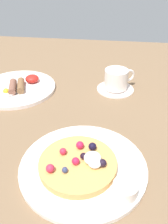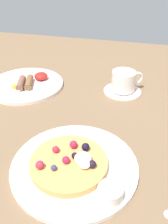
# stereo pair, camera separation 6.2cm
# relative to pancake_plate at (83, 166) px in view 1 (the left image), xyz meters

# --- Properties ---
(ground_plane) EXTENTS (1.74, 1.50, 0.03)m
(ground_plane) POSITION_rel_pancake_plate_xyz_m (-0.08, 0.16, -0.02)
(ground_plane) COLOR brown
(pancake_plate) EXTENTS (0.28, 0.28, 0.01)m
(pancake_plate) POSITION_rel_pancake_plate_xyz_m (0.00, 0.00, 0.00)
(pancake_plate) COLOR white
(pancake_plate) RESTS_ON ground_plane
(pancake_with_berries) EXTENTS (0.17, 0.17, 0.04)m
(pancake_with_berries) POSITION_rel_pancake_plate_xyz_m (-0.01, -0.01, 0.02)
(pancake_with_berries) COLOR tan
(pancake_with_berries) RESTS_ON pancake_plate
(syrup_ramekin) EXTENTS (0.05, 0.05, 0.03)m
(syrup_ramekin) POSITION_rel_pancake_plate_xyz_m (0.09, -0.07, 0.02)
(syrup_ramekin) COLOR white
(syrup_ramekin) RESTS_ON pancake_plate
(breakfast_plate) EXTENTS (0.26, 0.26, 0.01)m
(breakfast_plate) POSITION_rel_pancake_plate_xyz_m (-0.28, 0.32, 0.00)
(breakfast_plate) COLOR white
(breakfast_plate) RESTS_ON ground_plane
(fried_breakfast) EXTENTS (0.11, 0.14, 0.03)m
(fried_breakfast) POSITION_rel_pancake_plate_xyz_m (-0.26, 0.32, 0.02)
(fried_breakfast) COLOR brown
(fried_breakfast) RESTS_ON breakfast_plate
(coffee_saucer) EXTENTS (0.13, 0.13, 0.01)m
(coffee_saucer) POSITION_rel_pancake_plate_xyz_m (0.06, 0.37, -0.00)
(coffee_saucer) COLOR white
(coffee_saucer) RESTS_ON ground_plane
(coffee_cup) EXTENTS (0.10, 0.08, 0.06)m
(coffee_cup) POSITION_rel_pancake_plate_xyz_m (0.06, 0.37, 0.04)
(coffee_cup) COLOR white
(coffee_cup) RESTS_ON coffee_saucer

